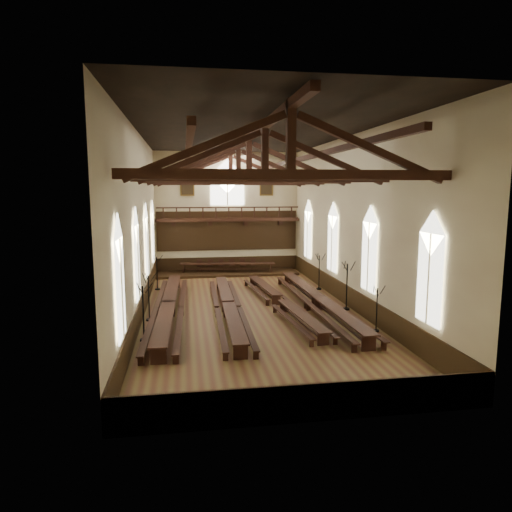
# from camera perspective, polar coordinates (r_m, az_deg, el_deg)

# --- Properties ---
(ground) EXTENTS (26.00, 26.00, 0.00)m
(ground) POSITION_cam_1_polar(r_m,az_deg,el_deg) (26.53, -0.83, -6.76)
(ground) COLOR brown
(ground) RESTS_ON ground
(room_walls) EXTENTS (26.00, 26.00, 26.00)m
(room_walls) POSITION_cam_1_polar(r_m,az_deg,el_deg) (25.62, -0.86, 7.33)
(room_walls) COLOR beige
(room_walls) RESTS_ON ground
(wainscot_band) EXTENTS (12.00, 26.00, 1.20)m
(wainscot_band) POSITION_cam_1_polar(r_m,az_deg,el_deg) (26.38, -0.83, -5.50)
(wainscot_band) COLOR #33230F
(wainscot_band) RESTS_ON ground
(side_windows) EXTENTS (11.85, 19.80, 4.50)m
(side_windows) POSITION_cam_1_polar(r_m,az_deg,el_deg) (25.81, -0.85, 1.29)
(side_windows) COLOR white
(side_windows) RESTS_ON room_walls
(end_window) EXTENTS (2.80, 0.12, 3.80)m
(end_window) POSITION_cam_1_polar(r_m,az_deg,el_deg) (38.43, -3.61, 8.79)
(end_window) COLOR white
(end_window) RESTS_ON room_walls
(minstrels_gallery) EXTENTS (11.80, 1.24, 3.70)m
(minstrels_gallery) POSITION_cam_1_polar(r_m,az_deg,el_deg) (38.31, -3.53, 3.82)
(minstrels_gallery) COLOR black
(minstrels_gallery) RESTS_ON room_walls
(portraits) EXTENTS (7.75, 0.09, 1.45)m
(portraits) POSITION_cam_1_polar(r_m,az_deg,el_deg) (38.43, -3.61, 8.60)
(portraits) COLOR brown
(portraits) RESTS_ON room_walls
(roof_trusses) EXTENTS (11.70, 25.70, 2.80)m
(roof_trusses) POSITION_cam_1_polar(r_m,az_deg,el_deg) (25.65, -0.87, 11.26)
(roof_trusses) COLOR black
(roof_trusses) RESTS_ON room_walls
(refectory_row_a) EXTENTS (1.87, 15.12, 0.82)m
(refectory_row_a) POSITION_cam_1_polar(r_m,az_deg,el_deg) (25.69, -10.84, -6.03)
(refectory_row_a) COLOR black
(refectory_row_a) RESTS_ON ground
(refectory_row_b) EXTENTS (1.68, 14.46, 0.75)m
(refectory_row_b) POSITION_cam_1_polar(r_m,az_deg,el_deg) (25.50, -3.48, -6.11)
(refectory_row_b) COLOR black
(refectory_row_b) RESTS_ON ground
(refectory_row_c) EXTENTS (1.92, 13.85, 0.68)m
(refectory_row_c) POSITION_cam_1_polar(r_m,az_deg,el_deg) (26.75, 3.01, -5.54)
(refectory_row_c) COLOR black
(refectory_row_c) RESTS_ON ground
(refectory_row_d) EXTENTS (1.76, 14.97, 0.81)m
(refectory_row_d) POSITION_cam_1_polar(r_m,az_deg,el_deg) (26.83, 7.81, -5.36)
(refectory_row_d) COLOR black
(refectory_row_d) RESTS_ON ground
(dais) EXTENTS (11.40, 2.89, 0.19)m
(dais) POSITION_cam_1_polar(r_m,az_deg,el_deg) (37.54, -3.59, -2.14)
(dais) COLOR #33230F
(dais) RESTS_ON ground
(high_table) EXTENTS (7.80, 1.84, 0.73)m
(high_table) POSITION_cam_1_polar(r_m,az_deg,el_deg) (37.42, -3.60, -1.07)
(high_table) COLOR black
(high_table) RESTS_ON dais
(high_chairs) EXTENTS (4.92, 0.43, 0.97)m
(high_chairs) POSITION_cam_1_polar(r_m,az_deg,el_deg) (38.18, -3.70, -1.01)
(high_chairs) COLOR black
(high_chairs) RESTS_ON dais
(candelabrum_left_near) EXTENTS (0.76, 0.84, 2.74)m
(candelabrum_left_near) POSITION_cam_1_polar(r_m,az_deg,el_deg) (21.67, -13.87, -8.19)
(candelabrum_left_near) COLOR black
(candelabrum_left_near) RESTS_ON ground
(candelabrum_left_mid) EXTENTS (0.73, 0.79, 2.59)m
(candelabrum_left_mid) POSITION_cam_1_polar(r_m,az_deg,el_deg) (24.86, -13.23, -6.14)
(candelabrum_left_mid) COLOR black
(candelabrum_left_mid) RESTS_ON ground
(candelabrum_left_far) EXTENTS (0.69, 0.74, 2.44)m
(candelabrum_left_far) POSITION_cam_1_polar(r_m,az_deg,el_deg) (32.28, -12.25, -2.87)
(candelabrum_left_far) COLOR black
(candelabrum_left_far) RESTS_ON ground
(candelabrum_right_near) EXTENTS (0.65, 0.70, 2.31)m
(candelabrum_right_near) POSITION_cam_1_polar(r_m,az_deg,el_deg) (23.18, 14.82, -7.48)
(candelabrum_right_near) COLOR black
(candelabrum_right_near) RESTS_ON ground
(candelabrum_right_mid) EXTENTS (0.86, 0.82, 2.85)m
(candelabrum_right_mid) POSITION_cam_1_polar(r_m,az_deg,el_deg) (26.89, 11.25, -4.81)
(candelabrum_right_mid) COLOR black
(candelabrum_right_mid) RESTS_ON ground
(candelabrum_right_far) EXTENTS (0.76, 0.74, 2.54)m
(candelabrum_right_far) POSITION_cam_1_polar(r_m,az_deg,el_deg) (31.96, 7.89, -2.82)
(candelabrum_right_far) COLOR black
(candelabrum_right_far) RESTS_ON ground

